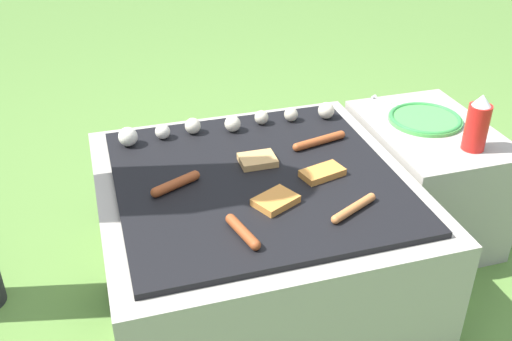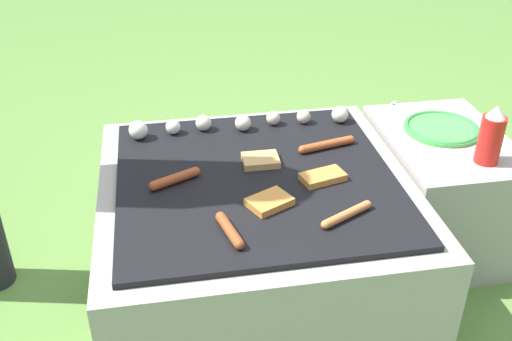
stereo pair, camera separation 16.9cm
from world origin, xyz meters
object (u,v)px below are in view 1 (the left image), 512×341
at_px(condiment_bottle, 477,124).
at_px(plate_colorful, 425,119).
at_px(fork_utensil, 393,103).
at_px(sausage_front_center, 243,232).

bearing_deg(condiment_bottle, plate_colorful, 101.25).
relative_size(plate_colorful, condiment_bottle, 1.35).
relative_size(condiment_bottle, fork_utensil, 1.08).
distance_m(sausage_front_center, plate_colorful, 0.87).
relative_size(sausage_front_center, condiment_bottle, 0.81).
height_order(plate_colorful, fork_utensil, plate_colorful).
xyz_separation_m(sausage_front_center, fork_utensil, (0.72, 0.59, -0.01)).
bearing_deg(sausage_front_center, fork_utensil, 39.31).
distance_m(sausage_front_center, condiment_bottle, 0.83).
xyz_separation_m(sausage_front_center, condiment_bottle, (0.80, 0.22, 0.07)).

